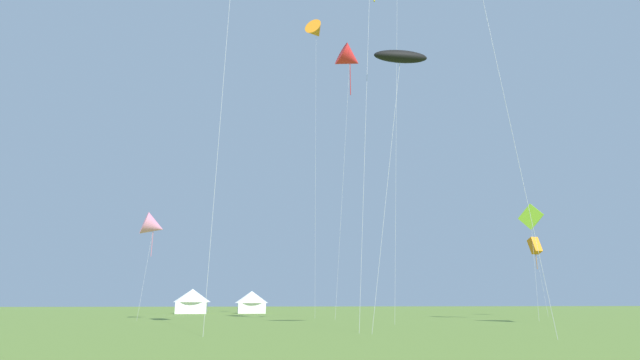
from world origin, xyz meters
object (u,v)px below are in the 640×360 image
Objects in this scene: kite_black_parafoil at (401,57)px; kite_pink_delta at (154,226)px; festival_tent_left at (192,300)px; kite_orange_box at (535,246)px; kite_red_delta at (350,59)px; kite_orange_delta at (316,31)px; kite_lime_diamond at (531,217)px; festival_tent_center at (252,301)px.

kite_pink_delta is at bearing 126.87° from kite_black_parafoil.
festival_tent_left is (-13.93, 47.37, -13.49)m from kite_black_parafoil.
kite_pink_delta is at bearing -173.95° from kite_orange_box.
kite_orange_delta is at bearing 125.68° from kite_red_delta.
kite_orange_box is 0.87× the size of kite_lime_diamond.
festival_tent_center is at bearing 107.88° from kite_red_delta.
kite_orange_delta reaches higher than kite_pink_delta.
kite_orange_box is 0.93× the size of kite_pink_delta.
kite_pink_delta is (-33.60, 6.96, -0.75)m from kite_lime_diamond.
kite_lime_diamond is at bearing -125.42° from kite_orange_box.
festival_tent_left is (-31.42, 32.84, -7.13)m from kite_lime_diamond.
festival_tent_center is at bearing 145.51° from kite_orange_box.
kite_orange_box is 30.24m from kite_red_delta.
festival_tent_left is 1.08× the size of festival_tent_center.
kite_orange_box is at bearing 45.37° from kite_black_parafoil.
kite_orange_box is 0.56× the size of kite_black_parafoil.
kite_black_parafoil is at bearing -134.63° from kite_orange_box.
kite_lime_diamond is 1.99× the size of festival_tent_left.
festival_tent_left is at bearing 85.19° from kite_pink_delta.
kite_pink_delta is 1.84× the size of festival_tent_left.
kite_lime_diamond is 46.01m from festival_tent_left.
kite_orange_box reaches higher than festival_tent_center.
kite_orange_box is 0.26× the size of kite_orange_delta.
kite_orange_box reaches higher than festival_tent_left.
kite_pink_delta is at bearing 168.29° from kite_lime_diamond.
kite_orange_delta is 40.01m from festival_tent_left.
kite_pink_delta is 0.33× the size of kite_red_delta.
kite_orange_box is 41.93m from kite_pink_delta.
kite_orange_delta is 3.56× the size of kite_pink_delta.
festival_tent_center is (-31.24, 21.46, -6.15)m from kite_orange_box.
kite_lime_diamond is (-8.10, -11.39, 1.12)m from kite_orange_box.
kite_orange_delta is 29.37m from kite_pink_delta.
kite_lime_diamond is 0.36× the size of kite_red_delta.
kite_orange_delta is at bearing 147.86° from kite_lime_diamond.
kite_orange_box is 45.37m from festival_tent_left.
kite_red_delta is at bearing 82.92° from kite_black_parafoil.
kite_red_delta is 37.17m from festival_tent_center.
kite_orange_box is 1.87× the size of festival_tent_center.
festival_tent_left reaches higher than festival_tent_center.
kite_black_parafoil is at bearing -53.13° from kite_pink_delta.
kite_pink_delta is 26.65m from kite_red_delta.
kite_black_parafoil is (-17.49, -14.52, 6.37)m from kite_lime_diamond.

